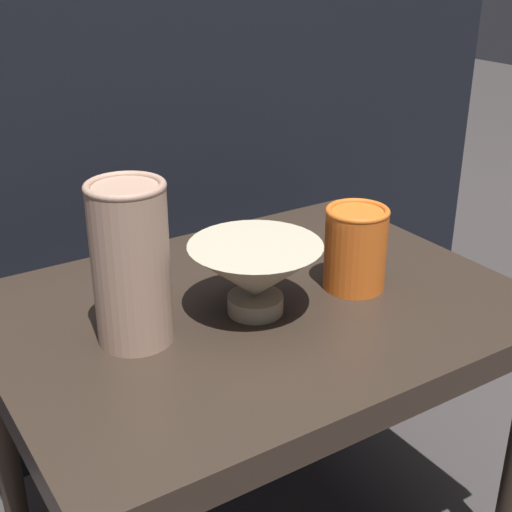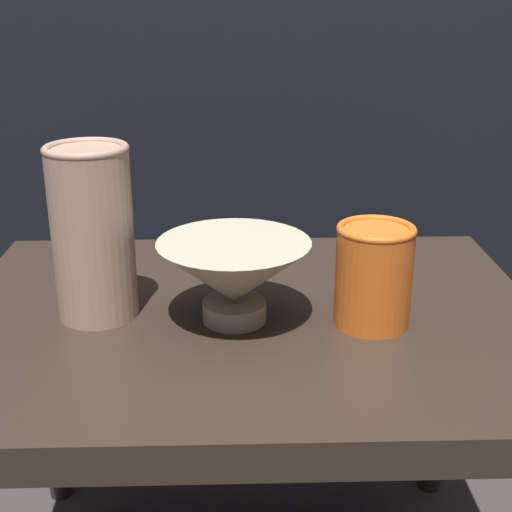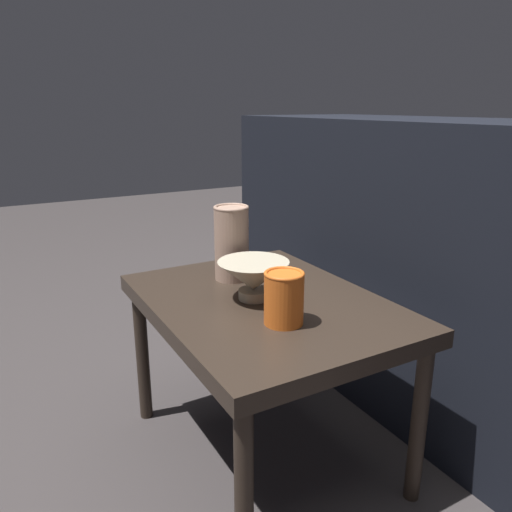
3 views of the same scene
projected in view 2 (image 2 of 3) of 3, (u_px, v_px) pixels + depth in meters
name	position (u px, v px, depth m)	size (l,w,h in m)	color
table	(248.00, 348.00, 0.85)	(0.68, 0.51, 0.43)	#2D231C
couch_backdrop	(242.00, 186.00, 1.40)	(1.56, 0.50, 0.84)	black
bowl	(234.00, 274.00, 0.79)	(0.17, 0.17, 0.09)	#B2A88E
vase_textured_left	(93.00, 230.00, 0.79)	(0.09, 0.09, 0.20)	tan
vase_colorful_right	(374.00, 274.00, 0.78)	(0.09, 0.09, 0.12)	orange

